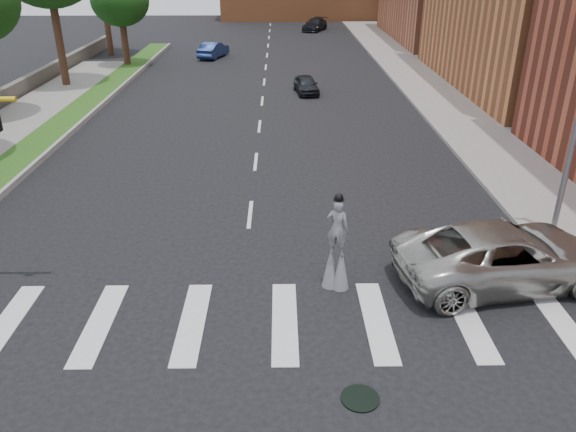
% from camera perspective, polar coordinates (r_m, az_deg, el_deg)
% --- Properties ---
extents(ground_plane, '(160.00, 160.00, 0.00)m').
position_cam_1_polar(ground_plane, '(15.17, -5.29, -12.91)').
color(ground_plane, black).
rests_on(ground_plane, ground).
extents(grass_median, '(2.00, 60.00, 0.25)m').
position_cam_1_polar(grass_median, '(35.51, -22.03, 8.56)').
color(grass_median, '#244F16').
rests_on(grass_median, ground).
extents(median_curb, '(0.20, 60.00, 0.28)m').
position_cam_1_polar(median_curb, '(35.14, -20.42, 8.68)').
color(median_curb, gray).
rests_on(median_curb, ground).
extents(sidewalk_right, '(5.00, 90.00, 0.18)m').
position_cam_1_polar(sidewalk_right, '(39.65, 16.04, 11.01)').
color(sidewalk_right, gray).
rests_on(sidewalk_right, ground).
extents(manhole, '(0.90, 0.90, 0.04)m').
position_cam_1_polar(manhole, '(13.72, 7.33, -17.89)').
color(manhole, black).
rests_on(manhole, ground).
extents(stilt_performer, '(0.82, 0.65, 3.11)m').
position_cam_1_polar(stilt_performer, '(16.82, 4.96, -3.54)').
color(stilt_performer, '#392216').
rests_on(stilt_performer, ground).
extents(suv_crossing, '(7.11, 4.13, 1.86)m').
position_cam_1_polar(suv_crossing, '(18.41, 21.14, -3.74)').
color(suv_crossing, '#A6A49D').
rests_on(suv_crossing, ground).
extents(car_near, '(1.94, 3.80, 1.24)m').
position_cam_1_polar(car_near, '(41.07, 1.86, 13.20)').
color(car_near, black).
rests_on(car_near, ground).
extents(car_mid, '(2.74, 4.66, 1.45)m').
position_cam_1_polar(car_mid, '(55.59, -7.59, 16.38)').
color(car_mid, navy).
rests_on(car_mid, ground).
extents(car_far, '(3.81, 5.49, 1.48)m').
position_cam_1_polar(car_far, '(74.24, 2.74, 18.85)').
color(car_far, black).
rests_on(car_far, ground).
extents(tree_6, '(4.79, 4.79, 7.45)m').
position_cam_1_polar(tree_6, '(52.02, -16.70, 20.13)').
color(tree_6, '#392216').
rests_on(tree_6, ground).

